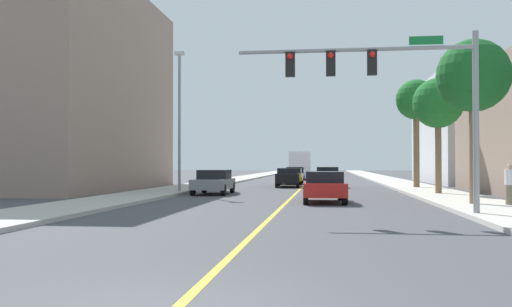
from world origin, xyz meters
TOP-DOWN VIEW (x-y plane):
  - ground at (0.00, 42.00)m, footprint 192.00×192.00m
  - sidewalk_left at (-7.93, 42.00)m, footprint 3.38×168.00m
  - sidewalk_right at (7.93, 42.00)m, footprint 3.38×168.00m
  - lane_marking_center at (0.00, 42.00)m, footprint 0.16×144.00m
  - building_left_near at (-17.54, 29.19)m, footprint 13.14×18.84m
  - traffic_signal_mast at (4.00, 12.54)m, footprint 7.93×0.36m
  - street_lamp at (-6.74, 25.18)m, footprint 0.56×0.28m
  - palm_near at (7.69, 16.93)m, footprint 2.94×2.94m
  - palm_mid at (7.84, 24.82)m, footprint 2.74×2.74m
  - palm_far at (7.91, 32.71)m, footprint 2.76×2.76m
  - car_gray at (-4.63, 24.87)m, footprint 1.96×4.11m
  - car_black at (-1.11, 35.31)m, footprint 1.94×4.65m
  - car_red at (1.68, 18.85)m, footprint 2.01×4.18m
  - car_yellow at (-1.16, 40.84)m, footprint 1.83×4.13m
  - car_blue at (-1.10, 46.43)m, footprint 2.01×4.17m
  - car_green at (1.86, 34.99)m, footprint 1.82×4.35m
  - delivery_truck at (-1.30, 58.22)m, footprint 2.65×7.24m
  - pedestrian at (8.91, 16.47)m, footprint 0.38×0.38m

SIDE VIEW (x-z plane):
  - ground at x=0.00m, z-range 0.00..0.00m
  - lane_marking_center at x=0.00m, z-range 0.00..0.01m
  - sidewalk_left at x=-7.93m, z-range 0.00..0.15m
  - sidewalk_right at x=7.93m, z-range 0.00..0.15m
  - car_yellow at x=-1.16m, z-range 0.03..1.40m
  - car_gray at x=-4.63m, z-range 0.03..1.43m
  - car_red at x=1.68m, z-range 0.04..1.44m
  - car_blue at x=-1.10m, z-range 0.02..1.46m
  - car_black at x=-1.11m, z-range 0.04..1.46m
  - car_green at x=1.86m, z-range 0.03..1.54m
  - pedestrian at x=8.91m, z-range 0.14..1.74m
  - delivery_truck at x=-1.30m, z-range 0.10..3.19m
  - traffic_signal_mast at x=4.00m, z-range 1.53..7.48m
  - street_lamp at x=-6.74m, z-range 0.58..8.75m
  - palm_mid at x=7.84m, z-range 1.85..8.13m
  - palm_near at x=7.69m, z-range 1.92..8.55m
  - palm_far at x=7.91m, z-range 2.33..9.73m
  - building_left_near at x=-17.54m, z-range 0.00..13.62m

